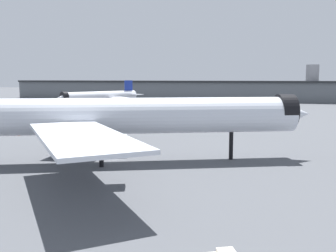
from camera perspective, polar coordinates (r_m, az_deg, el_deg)
ground at (r=68.19m, az=-8.64°, el=-4.98°), size 900.00×900.00×0.00m
airliner_near_gate at (r=64.37m, az=-7.78°, el=1.39°), size 65.76×58.93×17.82m
airliner_far_taxiway at (r=179.94m, az=-10.08°, el=4.45°), size 37.74×41.98×13.25m
terminal_building at (r=247.85m, az=3.74°, el=5.44°), size 254.44×35.21×22.27m
traffic_cone_near_nose at (r=101.29m, az=-21.68°, el=-1.23°), size 0.49×0.49×0.61m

